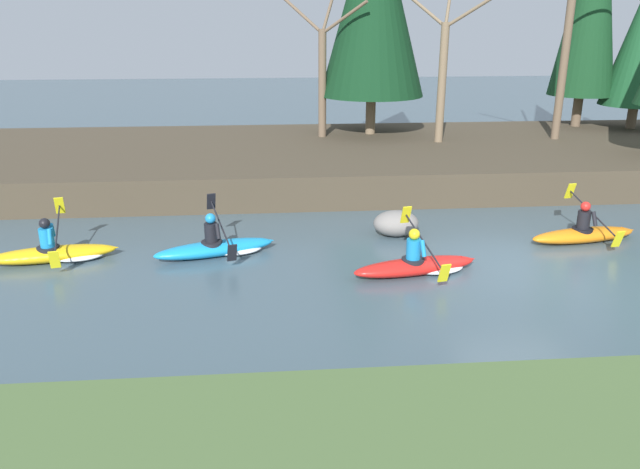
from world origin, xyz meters
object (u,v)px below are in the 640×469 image
(boulder_midstream, at_px, (396,223))
(kayaker_lead, at_px, (584,233))
(kayaker_middle, at_px, (420,265))
(kayaker_far_back, at_px, (57,252))
(kayaker_trailing, at_px, (219,247))

(boulder_midstream, bearing_deg, kayaker_lead, -10.80)
(kayaker_middle, height_order, boulder_midstream, kayaker_middle)
(kayaker_far_back, height_order, boulder_midstream, kayaker_far_back)
(kayaker_trailing, bearing_deg, kayaker_lead, -15.74)
(kayaker_middle, relative_size, kayaker_far_back, 1.00)
(kayaker_lead, height_order, kayaker_middle, same)
(kayaker_lead, distance_m, kayaker_trailing, 8.63)
(kayaker_far_back, relative_size, boulder_midstream, 2.51)
(kayaker_lead, height_order, kayaker_trailing, same)
(kayaker_lead, relative_size, kayaker_middle, 1.00)
(kayaker_middle, bearing_deg, boulder_midstream, 79.03)
(kayaker_middle, distance_m, boulder_midstream, 2.43)
(kayaker_lead, xyz_separation_m, kayaker_far_back, (-12.17, -0.21, -0.02))
(kayaker_lead, distance_m, kayaker_middle, 4.65)
(kayaker_lead, xyz_separation_m, boulder_midstream, (-4.40, 0.84, 0.09))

